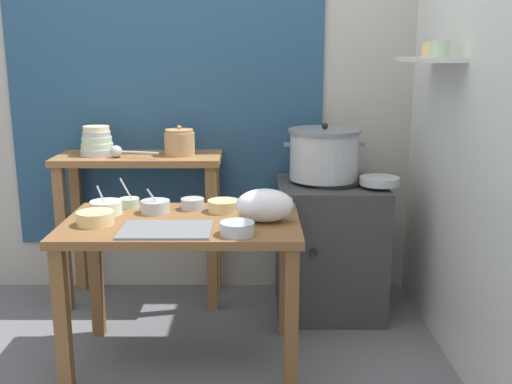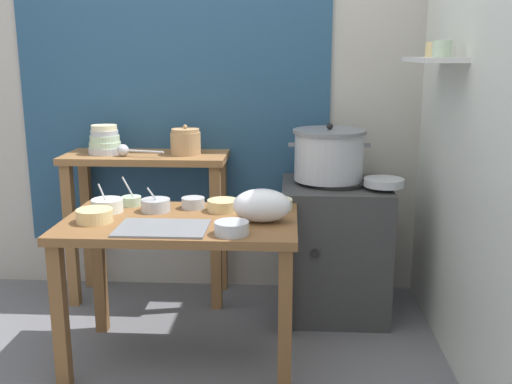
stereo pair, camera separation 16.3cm
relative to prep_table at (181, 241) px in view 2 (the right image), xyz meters
The scene contains 21 objects.
ground_plane 0.62m from the prep_table, 123.70° to the right, with size 9.00×9.00×0.00m, color slate.
wall_back 1.24m from the prep_table, 88.06° to the left, with size 4.40×0.12×2.60m.
wall_right 1.52m from the prep_table, ahead, with size 0.30×3.20×2.60m.
prep_table is the anchor object (origin of this frame).
back_shelf_table 0.83m from the prep_table, 114.19° to the left, with size 0.96×0.40×0.90m.
stove_block 1.02m from the prep_table, 39.06° to the left, with size 0.60×0.61×0.78m.
steamer_pot 1.03m from the prep_table, 41.45° to the left, with size 0.46×0.41×0.32m.
clay_pot 0.85m from the prep_table, 97.48° to the left, with size 0.18×0.18×0.18m.
bowl_stack_enamel 1.02m from the prep_table, 127.59° to the left, with size 0.20×0.20×0.17m.
ladle 0.86m from the prep_table, 123.28° to the left, with size 0.29×0.10×0.07m.
serving_tray 0.21m from the prep_table, 106.96° to the right, with size 0.40×0.28×0.01m, color slate.
plastic_bag 0.43m from the prep_table, ahead, with size 0.27×0.16×0.16m, color white.
wide_pan 1.15m from the prep_table, 25.90° to the left, with size 0.22×0.22×0.04m, color #B7BABF.
prep_bowl_0 0.25m from the prep_table, 137.39° to the left, with size 0.14×0.14×0.13m.
prep_bowl_1 0.42m from the prep_table, 169.04° to the right, with size 0.17×0.17×0.06m.
prep_bowl_2 0.28m from the prep_table, 40.14° to the left, with size 0.16×0.16×0.06m.
prep_bowl_3 0.51m from the prep_table, 24.73° to the left, with size 0.16×0.16×0.05m.
prep_bowl_4 0.42m from the prep_table, 164.09° to the left, with size 0.15×0.15×0.14m.
prep_bowl_5 0.38m from the prep_table, 40.73° to the right, with size 0.15×0.15×0.06m.
prep_bowl_6 0.25m from the prep_table, 81.77° to the left, with size 0.12×0.12×0.05m.
prep_bowl_7 0.40m from the prep_table, 141.22° to the left, with size 0.10×0.10×0.15m.
Camera 2 is at (0.56, -2.59, 1.48)m, focal length 41.62 mm.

